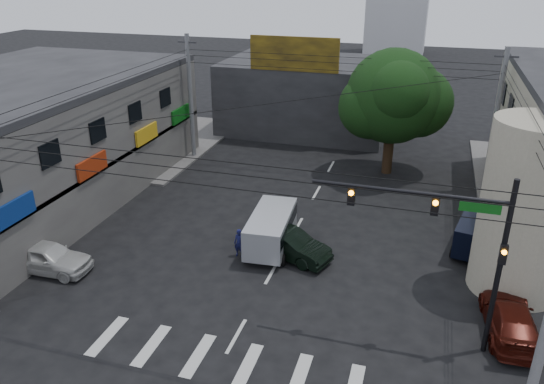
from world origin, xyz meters
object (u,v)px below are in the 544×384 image
at_px(street_tree, 393,97).
at_px(traffic_gantry, 455,235).
at_px(dark_sedan, 289,244).
at_px(maroon_sedan, 510,319).
at_px(silver_minivan, 271,231).
at_px(utility_pole_far_right, 495,121).
at_px(traffic_officer, 239,243).
at_px(white_compact, 47,257).
at_px(utility_pole_far_left, 191,98).
at_px(navy_van, 478,232).

relative_size(street_tree, traffic_gantry, 1.21).
height_order(street_tree, dark_sedan, street_tree).
xyz_separation_m(maroon_sedan, silver_minivan, (-11.24, 3.84, 0.31)).
bearing_deg(utility_pole_far_right, maroon_sedan, -90.00).
bearing_deg(silver_minivan, traffic_gantry, -125.78).
bearing_deg(maroon_sedan, traffic_officer, -15.75).
xyz_separation_m(dark_sedan, traffic_officer, (-2.44, -0.66, 0.02)).
bearing_deg(silver_minivan, street_tree, -24.65).
height_order(utility_pole_far_right, traffic_officer, utility_pole_far_right).
relative_size(white_compact, maroon_sedan, 0.93).
bearing_deg(traffic_officer, dark_sedan, 14.63).
height_order(street_tree, utility_pole_far_left, utility_pole_far_left).
bearing_deg(street_tree, utility_pole_far_left, -176.05).
relative_size(street_tree, traffic_officer, 5.81).
bearing_deg(white_compact, silver_minivan, -63.55).
relative_size(traffic_gantry, white_compact, 1.61).
distance_m(street_tree, maroon_sedan, 18.45).
bearing_deg(utility_pole_far_left, utility_pole_far_right, 0.00).
xyz_separation_m(utility_pole_far_right, navy_van, (-0.91, -8.62, -3.67)).
bearing_deg(silver_minivan, navy_van, -77.38).
relative_size(dark_sedan, traffic_officer, 3.12).
height_order(silver_minivan, traffic_officer, silver_minivan).
height_order(traffic_gantry, silver_minivan, traffic_gantry).
relative_size(utility_pole_far_right, maroon_sedan, 1.92).
bearing_deg(utility_pole_far_right, utility_pole_far_left, 180.00).
xyz_separation_m(utility_pole_far_left, maroon_sedan, (21.00, -15.59, -3.92)).
distance_m(street_tree, silver_minivan, 14.32).
height_order(utility_pole_far_right, silver_minivan, utility_pole_far_right).
distance_m(dark_sedan, navy_van, 9.92).
xyz_separation_m(utility_pole_far_left, utility_pole_far_right, (21.00, 0.00, 0.00)).
xyz_separation_m(traffic_gantry, utility_pole_far_right, (2.68, 17.00, -0.23)).
relative_size(utility_pole_far_right, navy_van, 1.88).
bearing_deg(silver_minivan, dark_sedan, -121.80).
distance_m(silver_minivan, traffic_officer, 1.82).
bearing_deg(street_tree, traffic_officer, -113.35).
height_order(dark_sedan, white_compact, white_compact).
bearing_deg(dark_sedan, maroon_sedan, -88.62).
xyz_separation_m(traffic_gantry, traffic_officer, (-9.87, 4.00, -4.08)).
height_order(street_tree, traffic_gantry, street_tree).
relative_size(utility_pole_far_right, white_compact, 2.06).
xyz_separation_m(maroon_sedan, navy_van, (-0.91, 6.98, 0.25)).
distance_m(traffic_gantry, white_compact, 18.77).
bearing_deg(traffic_officer, white_compact, -155.08).
bearing_deg(navy_van, street_tree, 41.71).
xyz_separation_m(utility_pole_far_left, white_compact, (0.00, -17.00, -3.85)).
bearing_deg(traffic_officer, navy_van, 20.25).
bearing_deg(dark_sedan, utility_pole_far_left, 60.65).
bearing_deg(traffic_officer, maroon_sedan, -12.08).
height_order(utility_pole_far_left, navy_van, utility_pole_far_left).
bearing_deg(street_tree, white_compact, -128.85).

